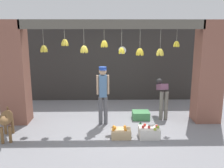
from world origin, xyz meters
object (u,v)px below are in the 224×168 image
Objects in this scene: fruit_crate_apples at (149,132)px; wall_clock at (122,50)px; dog at (6,119)px; fruit_crate_oranges at (121,133)px; produce_box_green at (141,115)px; worker_stooping at (162,93)px; shopkeeper at (103,91)px; water_bottle at (140,127)px.

wall_clock reaches higher than fruit_crate_apples.
fruit_crate_oranges is (2.72, 0.03, -0.39)m from dog.
worker_stooping is at bearing 15.14° from produce_box_green.
fruit_crate_apples is 1.26m from produce_box_green.
dog is at bearing -132.11° from wall_clock.
worker_stooping reaches higher than fruit_crate_oranges.
fruit_crate_apples is (1.13, -0.87, -0.81)m from shopkeeper.
fruit_crate_apples is at bearing 137.05° from shopkeeper.
water_bottle is at bearing -83.66° from wall_clock.
wall_clock is at bearing 102.61° from produce_box_green.
worker_stooping is 2.30× the size of fruit_crate_oranges.
produce_box_green is at bearing -166.18° from worker_stooping.
shopkeeper is at bearing -105.67° from wall_clock.
shopkeeper is 5.62× the size of wall_clock.
worker_stooping reaches higher than water_bottle.
fruit_crate_oranges is 0.96× the size of fruit_crate_apples.
produce_box_green is (3.38, 1.29, -0.39)m from dog.
produce_box_green is at bearing 62.49° from fruit_crate_oranges.
water_bottle is at bearing 149.17° from shopkeeper.
fruit_crate_apples is at bearing -0.53° from fruit_crate_oranges.
worker_stooping is 0.90m from produce_box_green.
shopkeeper is at bearing 97.03° from dog.
fruit_crate_oranges is 1.64× the size of wall_clock.
shopkeeper reaches higher than worker_stooping.
dog reaches higher than water_bottle.
wall_clock is at bearing 86.16° from fruit_crate_oranges.
water_bottle is at bearing 111.39° from fruit_crate_apples.
worker_stooping is 2.37m from wall_clock.
fruit_crate_oranges is (-1.30, -1.43, -0.61)m from worker_stooping.
wall_clock is at bearing 123.39° from dog.
worker_stooping is 4.87× the size of water_bottle.
shopkeeper reaches higher than fruit_crate_oranges.
shopkeeper is 3.28× the size of fruit_crate_apples.
shopkeeper reaches higher than dog.
dog is 2.12× the size of produce_box_green.
worker_stooping is (1.74, 0.57, -0.22)m from shopkeeper.
dog is 2.12× the size of fruit_crate_apples.
wall_clock is (-0.44, 1.96, 1.72)m from produce_box_green.
dog is 0.96× the size of worker_stooping.
fruit_crate_oranges is at bearing 111.79° from shopkeeper.
wall_clock is (-0.47, 3.22, 1.70)m from fruit_crate_apples.
dog is 4.28m from worker_stooping.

